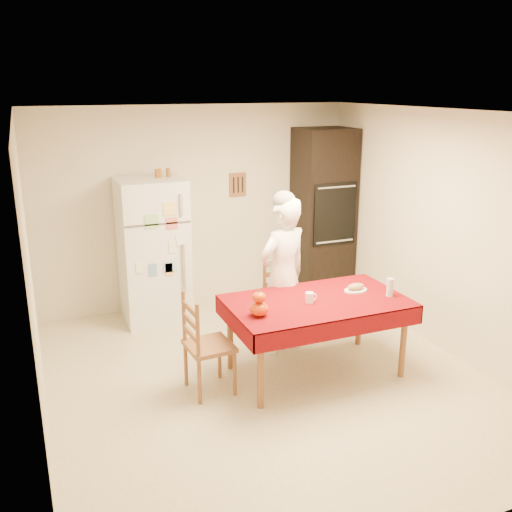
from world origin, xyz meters
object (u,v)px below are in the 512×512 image
dining_table (317,307)px  wine_glass (390,287)px  oven_cabinet (323,213)px  seated_woman (283,276)px  chair_left (203,341)px  chair_far (283,295)px  coffee_mug (309,298)px  bread_plate (356,290)px  pumpkin_lower (259,309)px  refrigerator (153,251)px

dining_table → wine_glass: bearing=-13.1°
oven_cabinet → seated_woman: 1.90m
dining_table → seated_woman: (-0.09, 0.57, 0.14)m
chair_left → seated_woman: seated_woman is taller
dining_table → chair_far: (0.04, 0.86, -0.18)m
coffee_mug → bread_plate: (0.57, 0.10, -0.04)m
pumpkin_lower → bread_plate: (1.12, 0.21, -0.06)m
coffee_mug → chair_left: bearing=175.0°
chair_far → coffee_mug: size_ratio=9.50×
oven_cabinet → pumpkin_lower: (-1.80, -2.14, -0.27)m
refrigerator → pumpkin_lower: (0.48, -2.09, -0.02)m
chair_left → chair_far: bearing=-59.3°
seated_woman → bread_plate: size_ratio=6.93×
chair_far → wine_glass: size_ratio=5.40×
chair_far → bread_plate: (0.43, -0.79, 0.26)m
refrigerator → chair_far: size_ratio=1.79×
bread_plate → wine_glass: bearing=-44.6°
seated_woman → pumpkin_lower: (-0.56, -0.72, -0.01)m
chair_far → seated_woman: 0.45m
refrigerator → coffee_mug: (1.04, -1.98, -0.04)m
refrigerator → seated_woman: refrigerator is taller
wine_glass → bread_plate: wine_glass is taller
dining_table → chair_left: bearing=177.2°
coffee_mug → pumpkin_lower: (-0.56, -0.11, 0.01)m
oven_cabinet → coffee_mug: oven_cabinet is taller
seated_woman → pumpkin_lower: size_ratio=9.71×
seated_woman → chair_far: bearing=-133.3°
chair_left → wine_glass: bearing=-100.6°
oven_cabinet → seated_woman: bearing=-131.0°
seated_woman → wine_glass: bearing=119.3°
coffee_mug → wine_glass: bearing=-9.1°
chair_left → pumpkin_lower: bearing=-116.6°
oven_cabinet → chair_left: (-2.26, -1.94, -0.59)m
wine_glass → bread_plate: bearing=135.4°
oven_cabinet → chair_far: (-1.10, -1.13, -0.59)m
pumpkin_lower → wine_glass: 1.36m
dining_table → seated_woman: size_ratio=1.02×
chair_left → pumpkin_lower: chair_left is taller
seated_woman → wine_glass: 1.09m
chair_far → wine_glass: chair_far is taller
chair_left → coffee_mug: 1.07m
pumpkin_lower → oven_cabinet: bearing=49.9°
chair_left → seated_woman: bearing=-67.1°
chair_far → wine_glass: 1.26m
dining_table → wine_glass: wine_glass is taller
dining_table → chair_left: chair_left is taller
coffee_mug → chair_far: bearing=81.0°
wine_glass → bread_plate: size_ratio=0.73×
dining_table → pumpkin_lower: 0.68m
dining_table → chair_left: 1.14m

